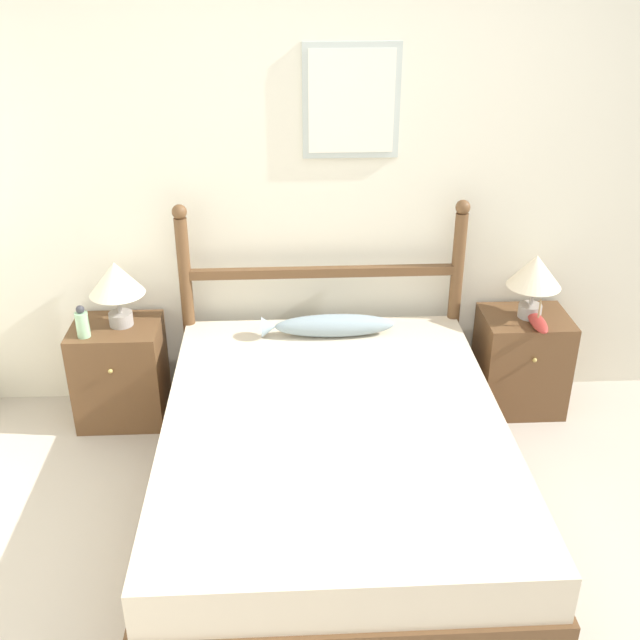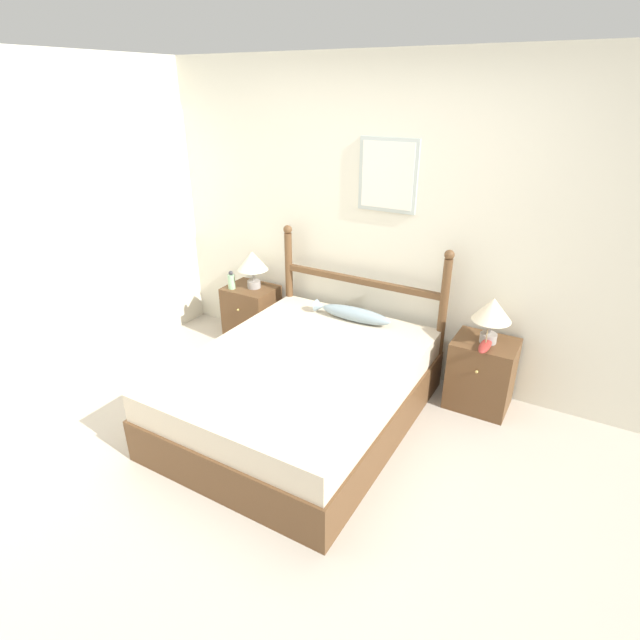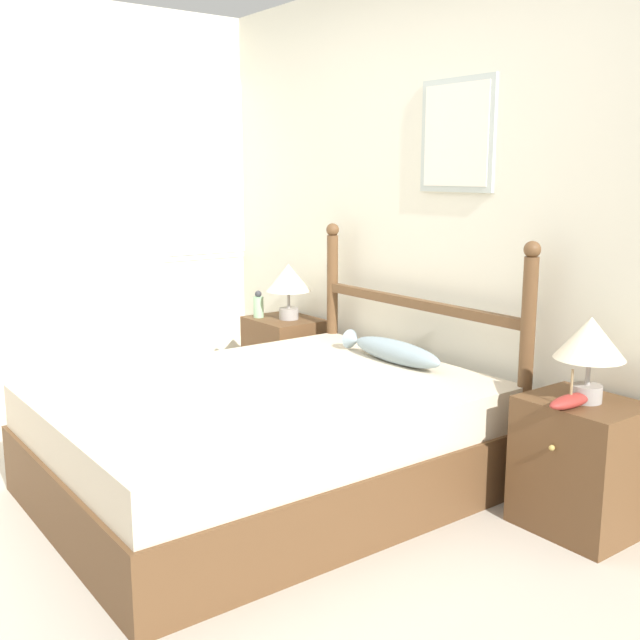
% 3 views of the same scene
% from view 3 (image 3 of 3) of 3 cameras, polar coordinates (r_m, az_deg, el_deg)
% --- Properties ---
extents(ground_plane, '(16.00, 16.00, 0.00)m').
position_cam_3_polar(ground_plane, '(3.29, -12.36, -16.00)').
color(ground_plane, '#B7AD9E').
extents(wall_back, '(6.40, 0.08, 2.55)m').
position_cam_3_polar(wall_back, '(3.96, 10.41, 7.94)').
color(wall_back, beige).
rests_on(wall_back, ground_plane).
extents(wall_left, '(0.08, 6.40, 2.55)m').
position_cam_3_polar(wall_left, '(4.97, -23.07, 7.89)').
color(wall_left, beige).
rests_on(wall_left, ground_plane).
extents(bed, '(1.52, 1.98, 0.52)m').
position_cam_3_polar(bed, '(3.56, -4.14, -9.07)').
color(bed, brown).
rests_on(bed, ground_plane).
extents(headboard, '(1.53, 0.08, 1.19)m').
position_cam_3_polar(headboard, '(4.03, 7.29, -0.86)').
color(headboard, brown).
rests_on(headboard, ground_plane).
extents(nightstand_left, '(0.46, 0.41, 0.56)m').
position_cam_3_polar(nightstand_left, '(4.89, -2.72, -3.12)').
color(nightstand_left, brown).
rests_on(nightstand_left, ground_plane).
extents(nightstand_right, '(0.46, 0.41, 0.56)m').
position_cam_3_polar(nightstand_right, '(3.38, 19.19, -10.41)').
color(nightstand_right, brown).
rests_on(nightstand_right, ground_plane).
extents(table_lamp_left, '(0.29, 0.29, 0.36)m').
position_cam_3_polar(table_lamp_left, '(4.76, -2.42, 3.04)').
color(table_lamp_left, gray).
rests_on(table_lamp_left, nightstand_left).
extents(table_lamp_right, '(0.29, 0.29, 0.36)m').
position_cam_3_polar(table_lamp_right, '(3.22, 19.89, -1.59)').
color(table_lamp_right, gray).
rests_on(table_lamp_right, nightstand_right).
extents(bottle, '(0.07, 0.07, 0.18)m').
position_cam_3_polar(bottle, '(4.86, -4.72, 1.11)').
color(bottle, '#99C699').
rests_on(bottle, nightstand_left).
extents(model_boat, '(0.08, 0.25, 0.16)m').
position_cam_3_polar(model_boat, '(3.17, 18.55, -5.86)').
color(model_boat, maroon).
rests_on(model_boat, nightstand_right).
extents(fish_pillow, '(0.69, 0.13, 0.12)m').
position_cam_3_polar(fish_pillow, '(3.90, 5.53, -2.35)').
color(fish_pillow, '#8499A3').
rests_on(fish_pillow, bed).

